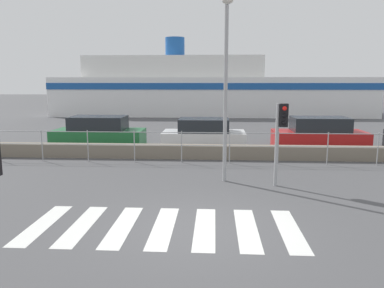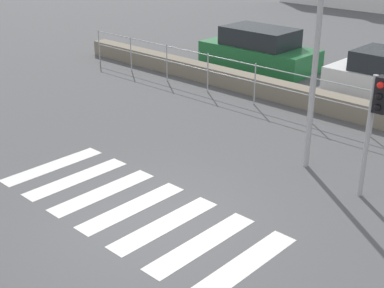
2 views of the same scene
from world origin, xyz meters
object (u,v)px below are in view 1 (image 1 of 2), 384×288
parked_car_green (99,133)px  parked_car_red (319,135)px  ferry_boat (204,90)px  streetlamp (226,70)px  parked_car_white (204,135)px  traffic_light_far (281,126)px

parked_car_green → parked_car_red: parked_car_red is taller
parked_car_red → ferry_boat: bearing=108.1°
streetlamp → parked_car_green: size_ratio=1.27×
parked_car_white → parked_car_red: size_ratio=0.93×
traffic_light_far → parked_car_green: (-7.58, 6.65, -1.21)m
traffic_light_far → streetlamp: 2.33m
parked_car_green → parked_car_white: size_ratio=1.11×
parked_car_green → parked_car_white: (5.11, 0.00, -0.03)m
parked_car_white → streetlamp: bearing=-82.5°
traffic_light_far → streetlamp: (-1.63, 0.28, 1.63)m
parked_car_green → parked_car_white: bearing=0.0°
streetlamp → parked_car_white: size_ratio=1.41×
streetlamp → ferry_boat: bearing=93.2°
traffic_light_far → streetlamp: bearing=170.3°
traffic_light_far → parked_car_green: bearing=138.8°
ferry_boat → parked_car_red: ferry_boat is taller
parked_car_red → parked_car_green: bearing=-180.0°
traffic_light_far → parked_car_red: (2.96, 6.65, -1.20)m
traffic_light_far → parked_car_red: bearing=66.0°
ferry_boat → parked_car_green: 18.87m
ferry_boat → parked_car_white: (0.53, -18.23, -1.70)m
streetlamp → parked_car_white: 7.04m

